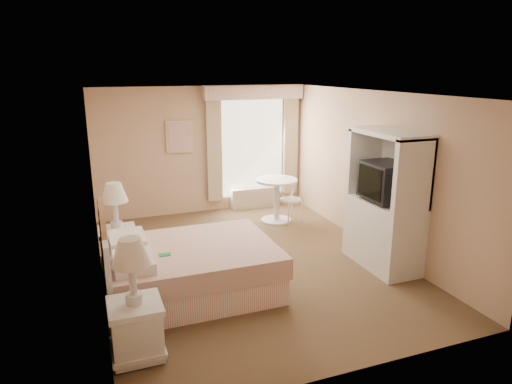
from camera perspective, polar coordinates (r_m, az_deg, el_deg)
name	(u,v)px	position (r m, az deg, el deg)	size (l,w,h in m)	color
room	(249,182)	(6.54, -0.86, 1.26)	(4.21, 5.51, 2.51)	brown
window	(254,144)	(9.32, -0.29, 6.06)	(2.05, 0.22, 2.51)	white
framed_art	(179,137)	(8.94, -9.55, 6.81)	(0.52, 0.04, 0.62)	#D6B983
bed	(183,268)	(6.01, -9.09, -9.32)	(2.14, 1.66, 1.47)	#D6968B
nightstand_near	(135,315)	(4.82, -14.84, -14.62)	(0.52, 0.52, 1.26)	white
nightstand_far	(118,237)	(6.89, -16.90, -5.42)	(0.52, 0.52, 1.26)	white
round_table	(276,193)	(8.60, 2.56, -0.16)	(0.78, 0.78, 0.82)	silver
cafe_chair	(289,196)	(8.67, 4.13, -0.48)	(0.48, 0.48, 0.84)	silver
armoire	(385,211)	(6.85, 15.82, -2.36)	(0.60, 1.20, 2.00)	white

